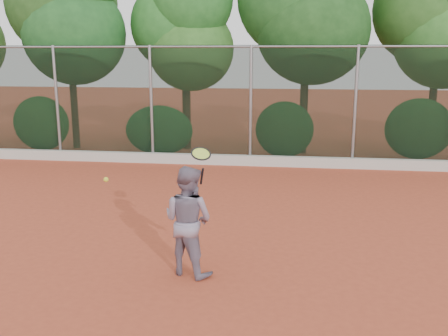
# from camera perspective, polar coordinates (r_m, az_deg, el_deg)

# --- Properties ---
(ground) EXTENTS (80.00, 80.00, 0.00)m
(ground) POSITION_cam_1_polar(r_m,az_deg,el_deg) (8.40, -0.90, -9.87)
(ground) COLOR #AF4429
(ground) RESTS_ON ground
(concrete_curb) EXTENTS (24.00, 0.20, 0.30)m
(concrete_curb) POSITION_cam_1_polar(r_m,az_deg,el_deg) (14.85, 2.93, 0.87)
(concrete_curb) COLOR #B8B5AB
(concrete_curb) RESTS_ON ground
(tennis_player) EXTENTS (0.99, 0.90, 1.67)m
(tennis_player) POSITION_cam_1_polar(r_m,az_deg,el_deg) (7.49, -4.12, -6.00)
(tennis_player) COLOR gray
(tennis_player) RESTS_ON ground
(chainlink_fence) EXTENTS (24.09, 0.09, 3.50)m
(chainlink_fence) POSITION_cam_1_polar(r_m,az_deg,el_deg) (14.77, 3.06, 7.51)
(chainlink_fence) COLOR black
(chainlink_fence) RESTS_ON ground
(foliage_backdrop) EXTENTS (23.70, 3.63, 7.55)m
(foliage_backdrop) POSITION_cam_1_polar(r_m,az_deg,el_deg) (16.76, 1.78, 16.87)
(foliage_backdrop) COLOR #3F2A18
(foliage_backdrop) RESTS_ON ground
(tennis_racket) EXTENTS (0.38, 0.37, 0.57)m
(tennis_racket) POSITION_cam_1_polar(r_m,az_deg,el_deg) (7.18, -2.63, 1.34)
(tennis_racket) COLOR black
(tennis_racket) RESTS_ON ground
(tennis_ball_in_flight) EXTENTS (0.07, 0.07, 0.07)m
(tennis_ball_in_flight) POSITION_cam_1_polar(r_m,az_deg,el_deg) (7.37, -13.33, -1.29)
(tennis_ball_in_flight) COLOR yellow
(tennis_ball_in_flight) RESTS_ON ground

